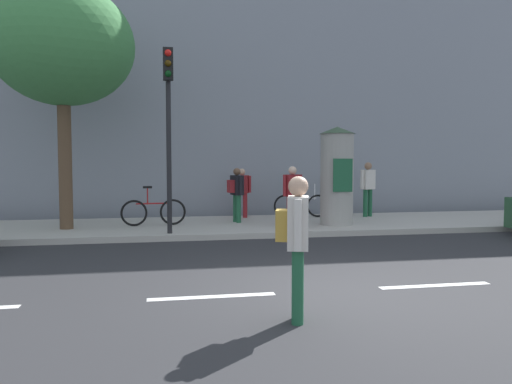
% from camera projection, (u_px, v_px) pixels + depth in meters
% --- Properties ---
extents(ground_plane, '(80.00, 80.00, 0.00)m').
position_uv_depth(ground_plane, '(328.00, 291.00, 7.22)').
color(ground_plane, '#2B2B2D').
extents(sidewalk_curb, '(36.00, 4.00, 0.15)m').
position_uv_depth(sidewalk_curb, '(248.00, 226.00, 14.08)').
color(sidewalk_curb, '#B2ADA3').
rests_on(sidewalk_curb, ground_plane).
extents(lane_markings, '(25.80, 0.16, 0.01)m').
position_uv_depth(lane_markings, '(328.00, 291.00, 7.22)').
color(lane_markings, silver).
rests_on(lane_markings, ground_plane).
extents(building_backdrop, '(36.00, 5.00, 10.17)m').
position_uv_depth(building_backdrop, '(226.00, 78.00, 18.68)').
color(building_backdrop, gray).
rests_on(building_backdrop, ground_plane).
extents(traffic_light, '(0.24, 0.45, 4.44)m').
position_uv_depth(traffic_light, '(168.00, 111.00, 11.76)').
color(traffic_light, black).
rests_on(traffic_light, sidewalk_curb).
extents(poster_column, '(1.01, 1.01, 2.73)m').
position_uv_depth(poster_column, '(337.00, 175.00, 13.69)').
color(poster_column, '#9E9B93').
rests_on(poster_column, sidewalk_curb).
extents(street_tree, '(3.64, 3.64, 6.29)m').
position_uv_depth(street_tree, '(62.00, 46.00, 12.56)').
color(street_tree, brown).
rests_on(street_tree, sidewalk_curb).
extents(pedestrian_with_bag, '(0.46, 0.54, 1.73)m').
position_uv_depth(pedestrian_with_bag, '(296.00, 236.00, 5.78)').
color(pedestrian_with_bag, '#1E5938').
rests_on(pedestrian_with_bag, ground_plane).
extents(pedestrian_in_dark_shirt, '(0.58, 0.42, 1.74)m').
position_uv_depth(pedestrian_in_dark_shirt, '(368.00, 184.00, 15.69)').
color(pedestrian_in_dark_shirt, '#1E5938').
rests_on(pedestrian_in_dark_shirt, sidewalk_curb).
extents(pedestrian_near_pole, '(0.60, 0.44, 1.63)m').
position_uv_depth(pedestrian_near_pole, '(293.00, 191.00, 13.26)').
color(pedestrian_near_pole, maroon).
rests_on(pedestrian_near_pole, sidewalk_curb).
extents(pedestrian_tallest, '(0.55, 0.38, 1.54)m').
position_uv_depth(pedestrian_tallest, '(242.00, 189.00, 15.42)').
color(pedestrian_tallest, maroon).
rests_on(pedestrian_tallest, sidewalk_curb).
extents(pedestrian_in_light_jacket, '(0.46, 0.66, 1.58)m').
position_uv_depth(pedestrian_in_light_jacket, '(236.00, 190.00, 14.20)').
color(pedestrian_in_light_jacket, '#1E5938').
rests_on(pedestrian_in_light_jacket, sidewalk_curb).
extents(bicycle_leaning, '(1.77, 0.23, 1.09)m').
position_uv_depth(bicycle_leaning, '(154.00, 211.00, 13.49)').
color(bicycle_leaning, black).
rests_on(bicycle_leaning, sidewalk_curb).
extents(bicycle_upright, '(1.77, 0.25, 1.09)m').
position_uv_depth(bicycle_upright, '(301.00, 205.00, 15.52)').
color(bicycle_upright, black).
rests_on(bicycle_upright, sidewalk_curb).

